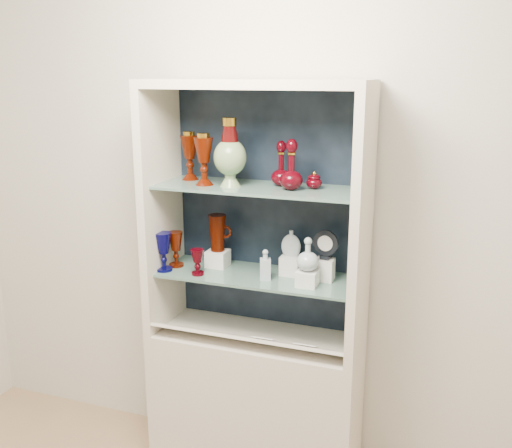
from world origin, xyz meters
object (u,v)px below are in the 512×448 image
(clear_square_bottle, at_px, (265,264))
(flat_flask, at_px, (291,243))
(ruby_decanter_b, at_px, (292,163))
(pedestal_lamp_left, at_px, (204,159))
(ruby_goblet_small, at_px, (198,262))
(enamel_urn, at_px, (230,152))
(cobalt_goblet, at_px, (164,252))
(ruby_goblet_tall, at_px, (176,249))
(cameo_medallion, at_px, (326,244))
(pedestal_lamp_right, at_px, (190,156))
(clear_round_decanter, at_px, (308,255))
(ruby_decanter_a, at_px, (281,161))
(ruby_pitcher, at_px, (217,233))
(lidded_bowl, at_px, (314,180))

(clear_square_bottle, xyz_separation_m, flat_flask, (0.09, 0.10, 0.08))
(ruby_decanter_b, bearing_deg, pedestal_lamp_left, -177.19)
(ruby_goblet_small, height_order, clear_square_bottle, clear_square_bottle)
(pedestal_lamp_left, bearing_deg, enamel_urn, 4.08)
(cobalt_goblet, xyz_separation_m, ruby_goblet_tall, (0.03, 0.08, -0.01))
(ruby_goblet_tall, distance_m, cameo_medallion, 0.73)
(ruby_goblet_small, distance_m, clear_square_bottle, 0.32)
(pedestal_lamp_right, xyz_separation_m, enamel_urn, (0.25, -0.09, 0.04))
(clear_square_bottle, bearing_deg, clear_round_decanter, -4.68)
(pedestal_lamp_left, height_order, pedestal_lamp_right, pedestal_lamp_left)
(ruby_goblet_tall, height_order, cameo_medallion, cameo_medallion)
(cameo_medallion, bearing_deg, clear_round_decanter, -111.68)
(ruby_decanter_b, relative_size, ruby_goblet_small, 1.92)
(ruby_decanter_a, xyz_separation_m, ruby_goblet_tall, (-0.51, -0.07, -0.45))
(cobalt_goblet, bearing_deg, ruby_pitcher, 33.24)
(ruby_decanter_a, distance_m, clear_square_bottle, 0.48)
(pedestal_lamp_left, height_order, ruby_goblet_tall, pedestal_lamp_left)
(ruby_pitcher, distance_m, cameo_medallion, 0.54)
(pedestal_lamp_right, height_order, ruby_goblet_tall, pedestal_lamp_right)
(pedestal_lamp_right, distance_m, clear_round_decanter, 0.75)
(ruby_decanter_b, distance_m, cameo_medallion, 0.40)
(ruby_goblet_small, distance_m, flat_flask, 0.45)
(pedestal_lamp_left, bearing_deg, flat_flask, 14.08)
(ruby_decanter_b, xyz_separation_m, clear_round_decanter, (0.09, -0.04, -0.39))
(pedestal_lamp_left, relative_size, ruby_decanter_b, 1.00)
(ruby_decanter_a, relative_size, cameo_medallion, 1.64)
(pedestal_lamp_right, height_order, ruby_decanter_b, ruby_decanter_b)
(clear_square_bottle, bearing_deg, cobalt_goblet, -174.68)
(ruby_decanter_b, distance_m, cobalt_goblet, 0.75)
(ruby_goblet_small, height_order, ruby_pitcher, ruby_pitcher)
(flat_flask, bearing_deg, cobalt_goblet, -169.82)
(enamel_urn, bearing_deg, ruby_goblet_small, -156.53)
(lidded_bowl, height_order, clear_square_bottle, lidded_bowl)
(flat_flask, bearing_deg, ruby_decanter_a, -178.90)
(cobalt_goblet, xyz_separation_m, flat_flask, (0.59, 0.15, 0.06))
(clear_square_bottle, distance_m, flat_flask, 0.16)
(pedestal_lamp_left, height_order, ruby_goblet_small, pedestal_lamp_left)
(pedestal_lamp_right, relative_size, ruby_goblet_small, 1.87)
(pedestal_lamp_left, xyz_separation_m, ruby_decanter_a, (0.34, 0.09, -0.00))
(clear_round_decanter, bearing_deg, ruby_decanter_b, 155.29)
(pedestal_lamp_left, distance_m, lidded_bowl, 0.51)
(ruby_decanter_b, height_order, cobalt_goblet, ruby_decanter_b)
(pedestal_lamp_left, bearing_deg, ruby_goblet_tall, 172.19)
(clear_square_bottle, bearing_deg, cameo_medallion, 17.36)
(clear_round_decanter, bearing_deg, pedestal_lamp_left, 177.38)
(ruby_decanter_b, bearing_deg, cameo_medallion, 20.05)
(enamel_urn, height_order, clear_square_bottle, enamel_urn)
(ruby_goblet_tall, relative_size, ruby_pitcher, 0.97)
(ruby_decanter_a, xyz_separation_m, ruby_goblet_small, (-0.36, -0.15, -0.47))
(ruby_decanter_b, relative_size, cameo_medallion, 1.68)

